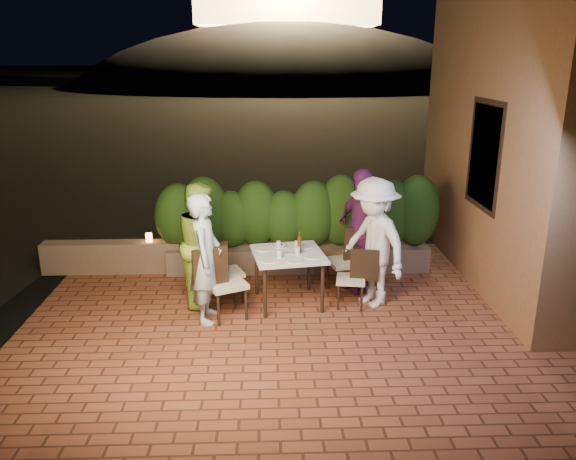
{
  "coord_description": "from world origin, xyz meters",
  "views": [
    {
      "loc": [
        -0.28,
        -6.29,
        3.35
      ],
      "look_at": [
        -0.01,
        1.08,
        1.05
      ],
      "focal_mm": 35.0,
      "sensor_mm": 36.0,
      "label": 1
    }
  ],
  "objects_px": {
    "dining_table": "(288,278)",
    "chair_right_back": "(345,260)",
    "beer_bottle": "(299,242)",
    "diner_purple": "(361,230)",
    "diner_green": "(202,244)",
    "chair_right_front": "(351,278)",
    "chair_left_back": "(227,271)",
    "diner_blue": "(206,258)",
    "chair_left_front": "(227,282)",
    "diner_white": "(374,243)",
    "bowl": "(280,246)",
    "parapet_lamp": "(149,238)"
  },
  "relations": [
    {
      "from": "diner_green",
      "to": "bowl",
      "type": "bearing_deg",
      "value": -84.79
    },
    {
      "from": "dining_table",
      "to": "diner_white",
      "type": "relative_size",
      "value": 0.52
    },
    {
      "from": "beer_bottle",
      "to": "chair_left_back",
      "type": "distance_m",
      "value": 1.11
    },
    {
      "from": "dining_table",
      "to": "beer_bottle",
      "type": "height_order",
      "value": "beer_bottle"
    },
    {
      "from": "chair_right_front",
      "to": "diner_purple",
      "type": "xyz_separation_m",
      "value": [
        0.22,
        0.61,
        0.49
      ]
    },
    {
      "from": "diner_blue",
      "to": "diner_green",
      "type": "bearing_deg",
      "value": 14.26
    },
    {
      "from": "chair_right_back",
      "to": "diner_white",
      "type": "bearing_deg",
      "value": 113.73
    },
    {
      "from": "chair_right_back",
      "to": "diner_green",
      "type": "bearing_deg",
      "value": -7.85
    },
    {
      "from": "dining_table",
      "to": "beer_bottle",
      "type": "distance_m",
      "value": 0.55
    },
    {
      "from": "diner_blue",
      "to": "parapet_lamp",
      "type": "distance_m",
      "value": 2.12
    },
    {
      "from": "chair_right_back",
      "to": "diner_green",
      "type": "distance_m",
      "value": 2.08
    },
    {
      "from": "dining_table",
      "to": "chair_right_front",
      "type": "height_order",
      "value": "chair_right_front"
    },
    {
      "from": "diner_purple",
      "to": "parapet_lamp",
      "type": "xyz_separation_m",
      "value": [
        -3.26,
        0.83,
        -0.34
      ]
    },
    {
      "from": "dining_table",
      "to": "diner_purple",
      "type": "xyz_separation_m",
      "value": [
        1.08,
        0.48,
        0.54
      ]
    },
    {
      "from": "dining_table",
      "to": "diner_purple",
      "type": "relative_size",
      "value": 0.52
    },
    {
      "from": "chair_left_front",
      "to": "diner_white",
      "type": "distance_m",
      "value": 2.07
    },
    {
      "from": "diner_white",
      "to": "beer_bottle",
      "type": "bearing_deg",
      "value": -126.51
    },
    {
      "from": "chair_right_front",
      "to": "chair_left_front",
      "type": "bearing_deg",
      "value": 19.27
    },
    {
      "from": "dining_table",
      "to": "beer_bottle",
      "type": "xyz_separation_m",
      "value": [
        0.16,
        0.05,
        0.52
      ]
    },
    {
      "from": "dining_table",
      "to": "bowl",
      "type": "xyz_separation_m",
      "value": [
        -0.11,
        0.26,
        0.39
      ]
    },
    {
      "from": "chair_right_front",
      "to": "diner_green",
      "type": "distance_m",
      "value": 2.11
    },
    {
      "from": "diner_green",
      "to": "parapet_lamp",
      "type": "distance_m",
      "value": 1.59
    },
    {
      "from": "diner_blue",
      "to": "parapet_lamp",
      "type": "xyz_separation_m",
      "value": [
        -1.1,
        1.79,
        -0.29
      ]
    },
    {
      "from": "bowl",
      "to": "chair_right_front",
      "type": "height_order",
      "value": "chair_right_front"
    },
    {
      "from": "diner_green",
      "to": "diner_blue",
      "type": "bearing_deg",
      "value": -171.91
    },
    {
      "from": "beer_bottle",
      "to": "dining_table",
      "type": "bearing_deg",
      "value": -161.03
    },
    {
      "from": "chair_right_back",
      "to": "diner_blue",
      "type": "xyz_separation_m",
      "value": [
        -1.92,
        -0.83,
        0.36
      ]
    },
    {
      "from": "bowl",
      "to": "diner_purple",
      "type": "height_order",
      "value": "diner_purple"
    },
    {
      "from": "chair_left_back",
      "to": "parapet_lamp",
      "type": "relative_size",
      "value": 6.43
    },
    {
      "from": "diner_blue",
      "to": "diner_green",
      "type": "relative_size",
      "value": 1.0
    },
    {
      "from": "bowl",
      "to": "parapet_lamp",
      "type": "bearing_deg",
      "value": 152.88
    },
    {
      "from": "diner_blue",
      "to": "parapet_lamp",
      "type": "relative_size",
      "value": 12.25
    },
    {
      "from": "parapet_lamp",
      "to": "bowl",
      "type": "bearing_deg",
      "value": -27.12
    },
    {
      "from": "dining_table",
      "to": "diner_white",
      "type": "xyz_separation_m",
      "value": [
        1.17,
        -0.06,
        0.53
      ]
    },
    {
      "from": "beer_bottle",
      "to": "diner_purple",
      "type": "xyz_separation_m",
      "value": [
        0.93,
        0.43,
        0.02
      ]
    },
    {
      "from": "diner_blue",
      "to": "parapet_lamp",
      "type": "height_order",
      "value": "diner_blue"
    },
    {
      "from": "dining_table",
      "to": "chair_left_front",
      "type": "xyz_separation_m",
      "value": [
        -0.83,
        -0.43,
        0.13
      ]
    },
    {
      "from": "chair_left_front",
      "to": "chair_right_back",
      "type": "xyz_separation_m",
      "value": [
        1.67,
        0.78,
        -0.01
      ]
    },
    {
      "from": "diner_purple",
      "to": "parapet_lamp",
      "type": "bearing_deg",
      "value": -129.85
    },
    {
      "from": "diner_green",
      "to": "parapet_lamp",
      "type": "xyz_separation_m",
      "value": [
        -0.99,
        1.21,
        -0.29
      ]
    },
    {
      "from": "chair_right_front",
      "to": "diner_blue",
      "type": "height_order",
      "value": "diner_blue"
    },
    {
      "from": "diner_green",
      "to": "diner_white",
      "type": "distance_m",
      "value": 2.36
    },
    {
      "from": "chair_left_front",
      "to": "diner_blue",
      "type": "distance_m",
      "value": 0.43
    },
    {
      "from": "chair_right_front",
      "to": "diner_green",
      "type": "xyz_separation_m",
      "value": [
        -2.05,
        0.24,
        0.44
      ]
    },
    {
      "from": "chair_left_front",
      "to": "parapet_lamp",
      "type": "distance_m",
      "value": 2.21
    },
    {
      "from": "chair_left_back",
      "to": "diner_purple",
      "type": "bearing_deg",
      "value": -9.81
    },
    {
      "from": "chair_right_front",
      "to": "chair_left_back",
      "type": "bearing_deg",
      "value": 1.52
    },
    {
      "from": "dining_table",
      "to": "chair_right_back",
      "type": "xyz_separation_m",
      "value": [
        0.84,
        0.35,
        0.12
      ]
    },
    {
      "from": "bowl",
      "to": "chair_right_back",
      "type": "xyz_separation_m",
      "value": [
        0.95,
        0.1,
        -0.27
      ]
    },
    {
      "from": "chair_right_front",
      "to": "chair_right_back",
      "type": "relative_size",
      "value": 0.85
    }
  ]
}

